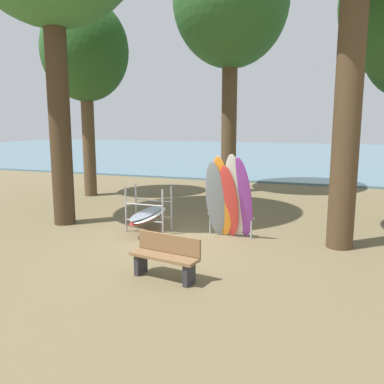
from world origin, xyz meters
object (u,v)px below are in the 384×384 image
(tree_mid_behind, at_px, (85,53))
(tree_far_left_back, at_px, (231,1))
(park_bench, at_px, (166,256))
(leaning_board_pile, at_px, (229,199))
(board_storage_rack, at_px, (149,214))

(tree_mid_behind, xyz_separation_m, tree_far_left_back, (5.10, 2.69, 2.09))
(park_bench, bearing_deg, tree_far_left_back, 97.79)
(tree_far_left_back, xyz_separation_m, leaning_board_pile, (1.81, -6.88, -6.67))
(leaning_board_pile, bearing_deg, board_storage_rack, -179.91)
(tree_mid_behind, bearing_deg, leaning_board_pile, -31.25)
(leaning_board_pile, bearing_deg, tree_mid_behind, 148.75)
(tree_mid_behind, xyz_separation_m, leaning_board_pile, (6.91, -4.19, -4.58))
(leaning_board_pile, xyz_separation_m, board_storage_rack, (-2.28, -0.00, -0.58))
(leaning_board_pile, distance_m, park_bench, 3.16)
(tree_mid_behind, distance_m, board_storage_rack, 8.10)
(tree_far_left_back, relative_size, park_bench, 7.24)
(park_bench, bearing_deg, leaning_board_pile, 81.63)
(tree_far_left_back, bearing_deg, leaning_board_pile, -75.25)
(board_storage_rack, height_order, park_bench, board_storage_rack)
(tree_mid_behind, relative_size, board_storage_rack, 3.59)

